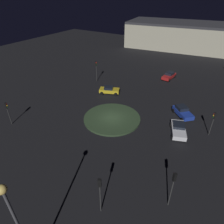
% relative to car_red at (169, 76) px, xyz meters
% --- Properties ---
extents(ground_plane, '(117.00, 117.00, 0.00)m').
position_rel_car_red_xyz_m(ground_plane, '(-2.48, -20.98, -0.77)').
color(ground_plane, black).
extents(roundabout_island, '(9.09, 9.09, 0.28)m').
position_rel_car_red_xyz_m(roundabout_island, '(-2.48, -20.98, -0.63)').
color(roundabout_island, '#2D4228').
rests_on(roundabout_island, ground_plane).
extents(car_red, '(2.33, 4.44, 1.48)m').
position_rel_car_red_xyz_m(car_red, '(0.00, 0.00, 0.00)').
color(car_red, red).
rests_on(car_red, ground_plane).
extents(car_blue, '(4.02, 4.03, 1.59)m').
position_rel_car_red_xyz_m(car_blue, '(6.85, -14.14, 0.04)').
color(car_blue, '#1E38A5').
rests_on(car_blue, ground_plane).
extents(car_yellow, '(4.22, 3.13, 1.43)m').
position_rel_car_red_xyz_m(car_yellow, '(-7.71, -13.55, -0.03)').
color(car_yellow, gold).
rests_on(car_yellow, ground_plane).
extents(car_white, '(3.26, 4.63, 1.40)m').
position_rel_car_red_xyz_m(car_white, '(7.58, -19.08, -0.03)').
color(car_white, white).
rests_on(car_white, ground_plane).
extents(traffic_light_northwest, '(0.39, 0.39, 4.48)m').
position_rel_car_red_xyz_m(traffic_light_northwest, '(-13.39, -9.83, 2.41)').
color(traffic_light_northwest, '#2D2D2D').
rests_on(traffic_light_northwest, ground_plane).
extents(traffic_light_southwest, '(0.39, 0.37, 3.74)m').
position_rel_car_red_xyz_m(traffic_light_southwest, '(-15.00, -30.32, 1.91)').
color(traffic_light_southwest, '#2D2D2D').
rests_on(traffic_light_southwest, ground_plane).
extents(traffic_light_southeast, '(0.37, 0.40, 4.46)m').
position_rel_car_red_xyz_m(traffic_light_southeast, '(4.77, -34.72, 2.39)').
color(traffic_light_southeast, '#2D2D2D').
rests_on(traffic_light_southeast, ground_plane).
extents(traffic_light_east, '(0.39, 0.35, 3.73)m').
position_rel_car_red_xyz_m(traffic_light_east, '(11.47, -17.11, 1.90)').
color(traffic_light_east, '#2D2D2D').
rests_on(traffic_light_east, ground_plane).
extents(traffic_light_southeast_near, '(0.39, 0.38, 4.46)m').
position_rel_car_red_xyz_m(traffic_light_southeast_near, '(10.01, -30.77, 2.39)').
color(traffic_light_southeast_near, '#2D2D2D').
rests_on(traffic_light_southeast_near, ground_plane).
extents(streetlamp_south, '(0.57, 0.57, 9.27)m').
position_rel_car_red_xyz_m(streetlamp_south, '(2.97, -40.94, 5.44)').
color(streetlamp_south, '#4C4C51').
rests_on(streetlamp_south, ground_plane).
extents(store_building, '(40.00, 20.27, 8.24)m').
position_rel_car_red_xyz_m(store_building, '(-4.25, 29.15, 3.35)').
color(store_building, '#B7B299').
rests_on(store_building, ground_plane).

